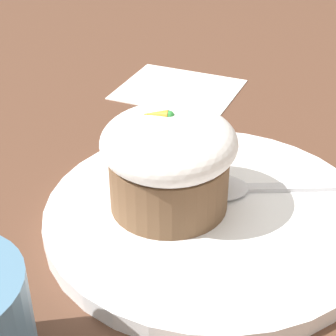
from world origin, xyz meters
TOP-DOWN VIEW (x-y plane):
  - ground_plane at (0.00, 0.00)m, footprint 4.00×4.00m
  - dessert_plate at (0.00, 0.00)m, footprint 0.27×0.27m
  - carrot_cake at (0.03, 0.00)m, footprint 0.11×0.11m
  - spoon at (-0.02, -0.03)m, footprint 0.14×0.05m
  - paper_napkin at (0.06, -0.26)m, footprint 0.17×0.15m

SIDE VIEW (x-z plane):
  - ground_plane at x=0.00m, z-range 0.00..0.00m
  - paper_napkin at x=0.06m, z-range 0.00..0.00m
  - dessert_plate at x=0.00m, z-range 0.00..0.01m
  - spoon at x=-0.02m, z-range 0.01..0.02m
  - carrot_cake at x=0.03m, z-range 0.02..0.10m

